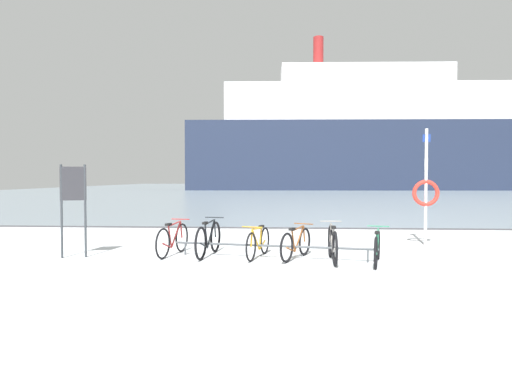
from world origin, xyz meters
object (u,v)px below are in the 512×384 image
object	(u,v)px
bicycle_0	(173,239)
bicycle_1	(209,239)
rescue_post	(426,190)
bicycle_5	(377,247)
bicycle_2	(258,243)
info_sign	(73,194)
bicycle_3	(296,244)
ferry_ship	(370,139)
bicycle_4	(333,244)

from	to	relation	value
bicycle_0	bicycle_1	size ratio (longest dim) A/B	0.93
rescue_post	bicycle_5	bearing A→B (deg)	-124.85
bicycle_1	bicycle_2	xyz separation A→B (m)	(1.14, -0.15, -0.05)
bicycle_0	info_sign	size ratio (longest dim) A/B	0.80
rescue_post	bicycle_2	bearing A→B (deg)	-154.59
bicycle_0	info_sign	distance (m)	2.41
bicycle_1	bicycle_3	distance (m)	2.00
info_sign	ferry_ship	xyz separation A→B (m)	(17.50, 56.17, 6.04)
bicycle_0	bicycle_3	size ratio (longest dim) A/B	1.11
bicycle_5	info_sign	size ratio (longest dim) A/B	0.80
bicycle_5	rescue_post	world-z (taller)	rescue_post
bicycle_4	ferry_ship	bearing A→B (deg)	78.17
ferry_ship	bicycle_4	bearing A→B (deg)	-101.83
bicycle_0	bicycle_1	distance (m)	0.84
bicycle_5	rescue_post	distance (m)	3.33
bicycle_2	rescue_post	bearing A→B (deg)	25.41
bicycle_0	bicycle_1	world-z (taller)	bicycle_1
bicycle_0	rescue_post	world-z (taller)	rescue_post
bicycle_1	info_sign	bearing A→B (deg)	-172.70
ferry_ship	bicycle_1	bearing A→B (deg)	-104.60
rescue_post	ferry_ship	size ratio (longest dim) A/B	0.06
bicycle_2	bicycle_3	xyz separation A→B (m)	(0.84, -0.10, 0.00)
bicycle_3	ferry_ship	bearing A→B (deg)	77.38
bicycle_1	bicycle_4	distance (m)	2.79
bicycle_2	ferry_ship	xyz separation A→B (m)	(13.39, 55.94, 7.12)
bicycle_1	rescue_post	distance (m)	5.85
bicycle_0	info_sign	world-z (taller)	info_sign
bicycle_5	info_sign	world-z (taller)	info_sign
bicycle_3	info_sign	distance (m)	5.06
rescue_post	bicycle_4	bearing A→B (deg)	-138.53
bicycle_5	info_sign	xyz separation A→B (m)	(-6.61, 0.30, 1.08)
bicycle_3	bicycle_5	xyz separation A→B (m)	(1.66, -0.43, -0.00)
bicycle_0	bicycle_2	size ratio (longest dim) A/B	1.06
bicycle_1	rescue_post	world-z (taller)	rescue_post
info_sign	rescue_post	world-z (taller)	rescue_post
info_sign	bicycle_3	bearing A→B (deg)	1.52
bicycle_4	info_sign	distance (m)	5.80
info_sign	ferry_ship	size ratio (longest dim) A/B	0.04
info_sign	bicycle_1	bearing A→B (deg)	7.30
info_sign	rescue_post	bearing A→B (deg)	15.14
bicycle_2	bicycle_4	world-z (taller)	bicycle_4
bicycle_5	bicycle_1	bearing A→B (deg)	169.42
bicycle_0	bicycle_3	xyz separation A→B (m)	(2.81, -0.29, -0.03)
bicycle_0	info_sign	bearing A→B (deg)	-168.71
bicycle_0	bicycle_4	xyz separation A→B (m)	(3.58, -0.53, 0.01)
bicycle_0	bicycle_1	xyz separation A→B (m)	(0.83, -0.05, 0.02)
bicycle_2	ferry_ship	size ratio (longest dim) A/B	0.03
bicycle_2	bicycle_5	world-z (taller)	bicycle_5
rescue_post	bicycle_3	bearing A→B (deg)	-148.19
info_sign	bicycle_4	bearing A→B (deg)	-1.04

